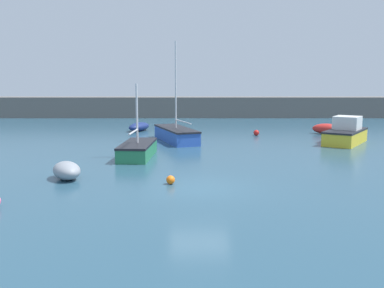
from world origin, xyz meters
The scene contains 10 objects.
ground_plane centered at (0.00, 0.00, -0.10)m, with size 120.00×120.00×0.20m, color #284C60.
harbor_breakwater centered at (0.00, 33.84, 1.20)m, with size 59.98×3.16×2.39m, color #66605B.
dinghy_near_pier centered at (-5.96, 1.50, 0.40)m, with size 1.93×2.22×0.80m.
fishing_dinghy_green centered at (10.80, 17.73, 0.43)m, with size 2.50×1.77×0.85m.
rowboat_white_midwater centered at (-4.95, 19.82, 0.37)m, with size 2.20×3.08×0.74m.
sailboat_short_mast centered at (-3.46, 7.02, 0.45)m, with size 1.90×4.64×4.22m.
sailboat_tall_mast centered at (-1.48, 13.47, 0.53)m, with size 3.60×6.17×7.14m.
motorboat_with_cabin centered at (10.48, 12.46, 0.71)m, with size 4.29×5.05×1.90m.
mooring_buoy_red centered at (4.83, 16.63, 0.23)m, with size 0.46×0.46×0.46m, color red.
mooring_buoy_orange centered at (-1.24, 0.58, 0.19)m, with size 0.38×0.38×0.38m, color orange.
Camera 1 is at (-0.32, -17.30, 4.45)m, focal length 40.00 mm.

